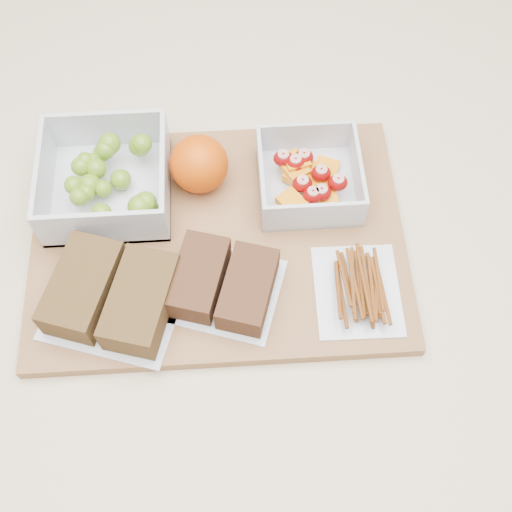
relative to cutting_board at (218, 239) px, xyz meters
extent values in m
plane|color=gray|center=(0.03, -0.03, -0.91)|extent=(4.00, 4.00, 0.00)
cube|color=beige|center=(0.03, -0.03, -0.46)|extent=(1.20, 0.90, 0.90)
cube|color=#95673D|center=(0.00, 0.00, 0.00)|extent=(0.42, 0.30, 0.02)
cube|color=silver|center=(-0.12, 0.07, 0.01)|extent=(0.14, 0.14, 0.01)
cube|color=silver|center=(-0.12, 0.13, 0.04)|extent=(0.14, 0.01, 0.06)
cube|color=silver|center=(-0.12, 0.00, 0.04)|extent=(0.14, 0.01, 0.06)
cube|color=silver|center=(-0.06, 0.07, 0.04)|extent=(0.01, 0.13, 0.06)
cube|color=silver|center=(-0.19, 0.07, 0.04)|extent=(0.01, 0.13, 0.06)
sphere|color=olive|center=(-0.14, 0.06, 0.03)|extent=(0.03, 0.03, 0.03)
sphere|color=olive|center=(-0.16, 0.06, 0.04)|extent=(0.02, 0.02, 0.02)
sphere|color=olive|center=(-0.12, 0.10, 0.04)|extent=(0.02, 0.02, 0.02)
sphere|color=olive|center=(-0.11, 0.07, 0.03)|extent=(0.02, 0.02, 0.02)
sphere|color=olive|center=(-0.15, 0.08, 0.04)|extent=(0.02, 0.02, 0.02)
sphere|color=olive|center=(-0.13, 0.06, 0.03)|extent=(0.02, 0.02, 0.02)
sphere|color=olive|center=(-0.15, 0.09, 0.04)|extent=(0.02, 0.02, 0.02)
sphere|color=olive|center=(-0.08, 0.02, 0.05)|extent=(0.03, 0.03, 0.03)
sphere|color=olive|center=(-0.09, 0.11, 0.04)|extent=(0.03, 0.03, 0.03)
sphere|color=olive|center=(-0.12, 0.11, 0.05)|extent=(0.03, 0.03, 0.03)
sphere|color=olive|center=(-0.15, 0.04, 0.04)|extent=(0.02, 0.02, 0.02)
sphere|color=olive|center=(-0.08, 0.10, 0.05)|extent=(0.02, 0.02, 0.02)
sphere|color=olive|center=(-0.13, 0.02, 0.04)|extent=(0.02, 0.02, 0.02)
sphere|color=olive|center=(-0.13, 0.10, 0.04)|extent=(0.02, 0.02, 0.02)
sphere|color=olive|center=(-0.13, 0.08, 0.04)|extent=(0.02, 0.02, 0.02)
sphere|color=olive|center=(-0.12, 0.10, 0.04)|extent=(0.02, 0.02, 0.02)
sphere|color=olive|center=(-0.08, 0.02, 0.05)|extent=(0.03, 0.03, 0.03)
sphere|color=olive|center=(-0.07, 0.03, 0.03)|extent=(0.02, 0.02, 0.02)
sphere|color=olive|center=(-0.14, 0.09, 0.04)|extent=(0.02, 0.02, 0.02)
sphere|color=olive|center=(-0.14, 0.05, 0.04)|extent=(0.02, 0.02, 0.02)
cube|color=silver|center=(0.11, 0.06, 0.01)|extent=(0.12, 0.12, 0.00)
cube|color=silver|center=(0.11, 0.11, 0.03)|extent=(0.12, 0.00, 0.05)
cube|color=silver|center=(0.11, 0.00, 0.03)|extent=(0.12, 0.00, 0.05)
cube|color=silver|center=(0.16, 0.06, 0.03)|extent=(0.00, 0.11, 0.05)
cube|color=silver|center=(0.05, 0.06, 0.03)|extent=(0.00, 0.11, 0.05)
cube|color=orange|center=(0.11, 0.04, 0.02)|extent=(0.03, 0.04, 0.01)
cube|color=orange|center=(0.10, 0.08, 0.02)|extent=(0.04, 0.05, 0.01)
cube|color=orange|center=(0.12, 0.06, 0.02)|extent=(0.04, 0.04, 0.01)
cube|color=orange|center=(0.13, 0.07, 0.02)|extent=(0.04, 0.04, 0.01)
cube|color=orange|center=(0.09, 0.07, 0.03)|extent=(0.04, 0.04, 0.01)
cube|color=orange|center=(0.10, 0.08, 0.03)|extent=(0.03, 0.03, 0.01)
cube|color=orange|center=(0.08, 0.02, 0.03)|extent=(0.04, 0.04, 0.01)
cube|color=orange|center=(0.12, 0.03, 0.02)|extent=(0.03, 0.03, 0.01)
cube|color=orange|center=(0.10, 0.07, 0.02)|extent=(0.04, 0.04, 0.01)
ellipsoid|color=#8C0907|center=(0.12, 0.06, 0.04)|extent=(0.02, 0.02, 0.02)
ellipsoid|color=#8C0907|center=(0.12, 0.03, 0.04)|extent=(0.02, 0.02, 0.02)
ellipsoid|color=#8C0907|center=(0.08, 0.08, 0.04)|extent=(0.02, 0.02, 0.02)
ellipsoid|color=#8C0907|center=(0.14, 0.04, 0.04)|extent=(0.02, 0.02, 0.02)
ellipsoid|color=#8C0907|center=(0.09, 0.07, 0.04)|extent=(0.02, 0.02, 0.02)
ellipsoid|color=#8C0907|center=(0.11, 0.03, 0.04)|extent=(0.02, 0.02, 0.02)
ellipsoid|color=#8C0907|center=(0.10, 0.05, 0.04)|extent=(0.02, 0.02, 0.02)
ellipsoid|color=#8C0907|center=(0.10, 0.08, 0.04)|extent=(0.02, 0.02, 0.02)
sphere|color=#E04E05|center=(-0.02, 0.08, 0.04)|extent=(0.07, 0.07, 0.07)
cube|color=silver|center=(-0.11, -0.08, 0.01)|extent=(0.17, 0.16, 0.00)
cube|color=brown|center=(-0.14, -0.07, 0.03)|extent=(0.09, 0.12, 0.04)
cube|color=brown|center=(-0.08, -0.09, 0.03)|extent=(0.09, 0.12, 0.04)
cube|color=silver|center=(0.00, -0.07, 0.01)|extent=(0.14, 0.13, 0.00)
cube|color=#4F2F1B|center=(-0.02, -0.06, 0.03)|extent=(0.07, 0.10, 0.03)
cube|color=#4F2F1B|center=(0.03, -0.08, 0.03)|extent=(0.07, 0.10, 0.03)
cube|color=silver|center=(0.15, -0.08, 0.01)|extent=(0.09, 0.11, 0.00)
camera|label=1|loc=(0.02, -0.36, 0.64)|focal=45.00mm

